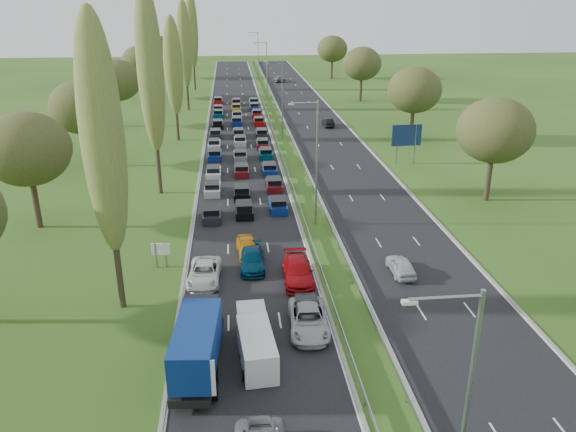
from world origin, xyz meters
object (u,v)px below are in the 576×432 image
white_van_rear (257,347)px  direction_sign (407,137)px  near_car_2 (204,273)px  white_van_front (253,329)px  blue_lorry (198,342)px  info_sign (161,252)px

white_van_rear → direction_sign: 46.71m
near_car_2 → white_van_front: bearing=-64.8°
near_car_2 → white_van_front: size_ratio=1.11×
direction_sign → white_van_front: bearing=-119.1°
blue_lorry → white_van_rear: size_ratio=1.67×
white_van_front → white_van_rear: bearing=-88.4°
blue_lorry → direction_sign: size_ratio=1.60×
near_car_2 → white_van_rear: bearing=-68.0°
white_van_rear → blue_lorry: bearing=-178.4°
white_van_front → direction_sign: (21.82, 39.27, 2.60)m
near_car_2 → info_sign: info_sign is taller
blue_lorry → near_car_2: bearing=95.1°
info_sign → direction_sign: bearing=44.0°
white_van_front → info_sign: 13.46m
info_sign → direction_sign: (28.80, 27.78, 2.20)m
near_car_2 → white_van_rear: white_van_rear is taller
blue_lorry → white_van_front: (3.31, 2.40, -0.87)m
white_van_front → direction_sign: bearing=58.7°
blue_lorry → white_van_front: size_ratio=1.77×
blue_lorry → white_van_rear: 3.56m
white_van_front → near_car_2: bearing=109.2°
blue_lorry → white_van_front: blue_lorry is taller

